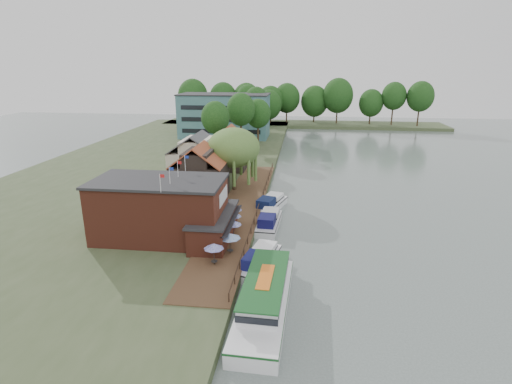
{
  "coord_description": "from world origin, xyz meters",
  "views": [
    {
      "loc": [
        0.7,
        -44.02,
        21.0
      ],
      "look_at": [
        -6.0,
        12.0,
        3.0
      ],
      "focal_mm": 28.0,
      "sensor_mm": 36.0,
      "label": 1
    }
  ],
  "objects_px": {
    "umbrella_4": "(234,215)",
    "cruiser_1": "(269,219)",
    "cottage_a": "(200,172)",
    "cottage_b": "(197,157)",
    "willow": "(234,159)",
    "umbrella_1": "(230,243)",
    "swan": "(256,288)",
    "pub": "(176,209)",
    "umbrella_0": "(214,254)",
    "cruiser_0": "(260,258)",
    "cottage_c": "(229,148)",
    "hotel_block": "(225,115)",
    "cruiser_2": "(270,202)",
    "umbrella_2": "(233,230)",
    "tour_boat": "(264,297)",
    "umbrella_3": "(234,221)"
  },
  "relations": [
    {
      "from": "cottage_c",
      "to": "umbrella_3",
      "type": "distance_m",
      "value": 31.86
    },
    {
      "from": "cruiser_1",
      "to": "cruiser_0",
      "type": "bearing_deg",
      "value": -86.29
    },
    {
      "from": "cottage_a",
      "to": "cottage_c",
      "type": "xyz_separation_m",
      "value": [
        1.0,
        19.0,
        0.0
      ]
    },
    {
      "from": "willow",
      "to": "umbrella_1",
      "type": "bearing_deg",
      "value": -81.33
    },
    {
      "from": "cottage_b",
      "to": "cruiser_1",
      "type": "xyz_separation_m",
      "value": [
        14.48,
        -18.08,
        -4.11
      ]
    },
    {
      "from": "cottage_b",
      "to": "swan",
      "type": "height_order",
      "value": "cottage_b"
    },
    {
      "from": "cottage_c",
      "to": "cruiser_1",
      "type": "xyz_separation_m",
      "value": [
        10.48,
        -27.08,
        -4.11
      ]
    },
    {
      "from": "willow",
      "to": "cruiser_0",
      "type": "height_order",
      "value": "willow"
    },
    {
      "from": "umbrella_0",
      "to": "cruiser_1",
      "type": "relative_size",
      "value": 0.25
    },
    {
      "from": "cottage_b",
      "to": "tour_boat",
      "type": "height_order",
      "value": "cottage_b"
    },
    {
      "from": "umbrella_1",
      "to": "umbrella_4",
      "type": "relative_size",
      "value": 1.01
    },
    {
      "from": "umbrella_1",
      "to": "cruiser_2",
      "type": "relative_size",
      "value": 0.25
    },
    {
      "from": "umbrella_1",
      "to": "tour_boat",
      "type": "xyz_separation_m",
      "value": [
        4.7,
        -9.07,
        -0.65
      ]
    },
    {
      "from": "pub",
      "to": "cottage_c",
      "type": "height_order",
      "value": "cottage_c"
    },
    {
      "from": "cottage_b",
      "to": "umbrella_1",
      "type": "distance_m",
      "value": 30.82
    },
    {
      "from": "pub",
      "to": "umbrella_0",
      "type": "bearing_deg",
      "value": -47.02
    },
    {
      "from": "cottage_a",
      "to": "cottage_b",
      "type": "distance_m",
      "value": 10.44
    },
    {
      "from": "cruiser_2",
      "to": "umbrella_1",
      "type": "bearing_deg",
      "value": -83.6
    },
    {
      "from": "cottage_b",
      "to": "umbrella_0",
      "type": "xyz_separation_m",
      "value": [
        9.92,
        -31.36,
        -2.96
      ]
    },
    {
      "from": "umbrella_3",
      "to": "tour_boat",
      "type": "height_order",
      "value": "umbrella_3"
    },
    {
      "from": "pub",
      "to": "cruiser_2",
      "type": "bearing_deg",
      "value": 53.97
    },
    {
      "from": "umbrella_0",
      "to": "cruiser_2",
      "type": "distance_m",
      "value": 20.68
    },
    {
      "from": "umbrella_3",
      "to": "willow",
      "type": "bearing_deg",
      "value": 99.62
    },
    {
      "from": "hotel_block",
      "to": "swan",
      "type": "bearing_deg",
      "value": -76.88
    },
    {
      "from": "cruiser_2",
      "to": "umbrella_4",
      "type": "bearing_deg",
      "value": -98.84
    },
    {
      "from": "umbrella_3",
      "to": "cottage_c",
      "type": "bearing_deg",
      "value": 101.63
    },
    {
      "from": "cruiser_1",
      "to": "cruiser_2",
      "type": "xyz_separation_m",
      "value": [
        -0.39,
        6.95,
        0.01
      ]
    },
    {
      "from": "cottage_b",
      "to": "umbrella_4",
      "type": "distance_m",
      "value": 22.4
    },
    {
      "from": "swan",
      "to": "umbrella_3",
      "type": "bearing_deg",
      "value": 109.59
    },
    {
      "from": "hotel_block",
      "to": "cruiser_1",
      "type": "relative_size",
      "value": 2.68
    },
    {
      "from": "cottage_c",
      "to": "pub",
      "type": "bearing_deg",
      "value": -90.0
    },
    {
      "from": "umbrella_4",
      "to": "cruiser_1",
      "type": "relative_size",
      "value": 0.25
    },
    {
      "from": "willow",
      "to": "cruiser_2",
      "type": "relative_size",
      "value": 1.09
    },
    {
      "from": "swan",
      "to": "umbrella_1",
      "type": "bearing_deg",
      "value": 123.21
    },
    {
      "from": "cruiser_2",
      "to": "cruiser_1",
      "type": "bearing_deg",
      "value": -70.71
    },
    {
      "from": "hotel_block",
      "to": "willow",
      "type": "bearing_deg",
      "value": -77.29
    },
    {
      "from": "hotel_block",
      "to": "umbrella_2",
      "type": "bearing_deg",
      "value": -78.18
    },
    {
      "from": "pub",
      "to": "umbrella_4",
      "type": "height_order",
      "value": "pub"
    },
    {
      "from": "pub",
      "to": "cruiser_2",
      "type": "height_order",
      "value": "pub"
    },
    {
      "from": "umbrella_2",
      "to": "cottage_a",
      "type": "bearing_deg",
      "value": 117.87
    },
    {
      "from": "pub",
      "to": "umbrella_4",
      "type": "distance_m",
      "value": 8.33
    },
    {
      "from": "cottage_a",
      "to": "willow",
      "type": "distance_m",
      "value": 6.8
    },
    {
      "from": "cruiser_0",
      "to": "cottage_c",
      "type": "bearing_deg",
      "value": 117.08
    },
    {
      "from": "umbrella_2",
      "to": "swan",
      "type": "relative_size",
      "value": 5.4
    },
    {
      "from": "umbrella_1",
      "to": "umbrella_4",
      "type": "height_order",
      "value": "same"
    },
    {
      "from": "cottage_b",
      "to": "cottage_c",
      "type": "bearing_deg",
      "value": 66.04
    },
    {
      "from": "cottage_b",
      "to": "umbrella_0",
      "type": "distance_m",
      "value": 33.02
    },
    {
      "from": "pub",
      "to": "umbrella_2",
      "type": "height_order",
      "value": "pub"
    },
    {
      "from": "cruiser_0",
      "to": "tour_boat",
      "type": "xyz_separation_m",
      "value": [
        1.27,
        -8.32,
        0.49
      ]
    },
    {
      "from": "cottage_c",
      "to": "cruiser_0",
      "type": "xyz_separation_m",
      "value": [
        10.53,
        -38.36,
        -4.11
      ]
    }
  ]
}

